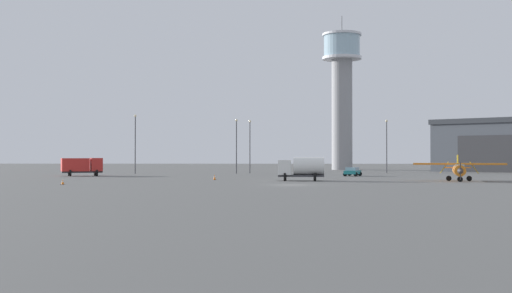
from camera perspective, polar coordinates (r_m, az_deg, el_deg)
name	(u,v)px	position (r m, az deg, el deg)	size (l,w,h in m)	color
ground_plane	(291,185)	(68.90, 3.06, -3.39)	(400.00, 400.00, 0.00)	#60605E
control_tower	(342,86)	(148.95, 7.56, 5.32)	(8.84, 8.84, 34.94)	gray
hangar	(512,146)	(142.59, 21.56, 0.07)	(35.08, 34.80, 10.43)	#4C5159
airplane_orange	(459,169)	(83.19, 17.40, -1.88)	(10.96, 8.55, 3.23)	orange
truck_box_red	(82,166)	(103.72, -15.07, -1.63)	(6.52, 4.67, 2.77)	#38383D
truck_fuel_tanker_white	(302,168)	(80.61, 4.06, -1.85)	(5.73, 3.20, 2.96)	#38383D
car_teal	(352,171)	(100.61, 8.48, -2.17)	(3.15, 4.55, 1.37)	teal
light_post_west	(236,141)	(113.83, -1.73, 0.45)	(0.44, 0.44, 9.61)	#38383D
light_post_east	(250,142)	(116.25, -0.54, 0.41)	(0.44, 0.44, 9.56)	#38383D
light_post_north	(387,142)	(120.50, 11.41, 0.42)	(0.44, 0.44, 9.73)	#38383D
light_post_centre	(135,139)	(114.68, -10.57, 0.64)	(0.44, 0.44, 10.32)	#38383D
traffic_cone_near_left	(215,177)	(83.63, -3.67, -2.72)	(0.36, 0.36, 0.68)	black
traffic_cone_near_right	(63,182)	(72.55, -16.62, -3.01)	(0.36, 0.36, 0.56)	black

